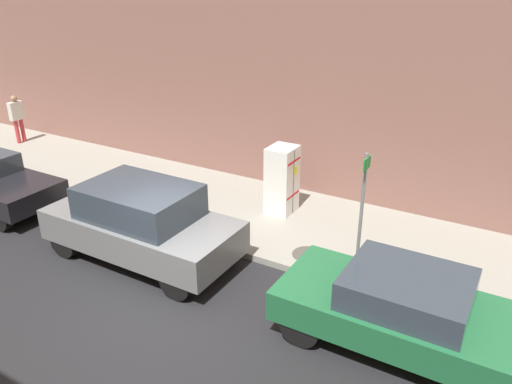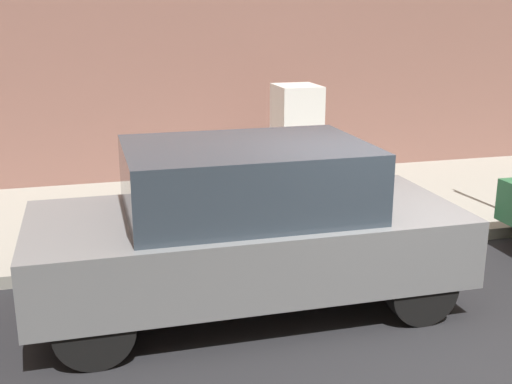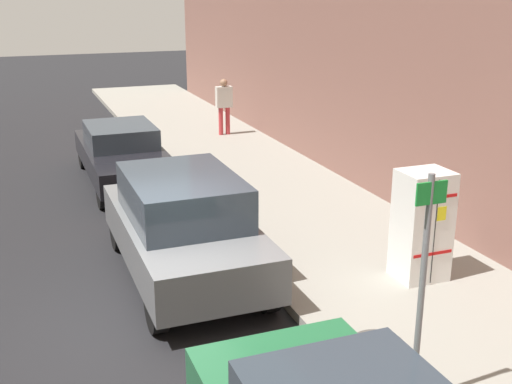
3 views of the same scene
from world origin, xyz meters
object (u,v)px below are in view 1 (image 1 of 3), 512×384
at_px(pedestrian_walking_far, 17,115).
at_px(parked_sedan_green, 415,313).
at_px(street_sign_post, 362,211).
at_px(parked_suv_gray, 141,222).
at_px(discarded_refrigerator, 282,180).

xyz_separation_m(pedestrian_walking_far, parked_sedan_green, (3.79, 15.32, -0.43)).
height_order(street_sign_post, parked_suv_gray, street_sign_post).
bearing_deg(street_sign_post, parked_sedan_green, 46.12).
distance_m(street_sign_post, parked_sedan_green, 2.28).
relative_size(discarded_refrigerator, parked_sedan_green, 0.37).
distance_m(pedestrian_walking_far, parked_sedan_green, 15.79).
distance_m(discarded_refrigerator, parked_suv_gray, 3.82).
xyz_separation_m(street_sign_post, parked_sedan_green, (1.45, 1.51, -0.91)).
bearing_deg(discarded_refrigerator, street_sign_post, 54.50).
relative_size(pedestrian_walking_far, parked_suv_gray, 0.40).
height_order(discarded_refrigerator, street_sign_post, street_sign_post).
height_order(discarded_refrigerator, pedestrian_walking_far, discarded_refrigerator).
bearing_deg(pedestrian_walking_far, parked_sedan_green, -107.29).
xyz_separation_m(discarded_refrigerator, parked_sedan_green, (3.42, 4.27, -0.29)).
distance_m(street_sign_post, parked_suv_gray, 4.74).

